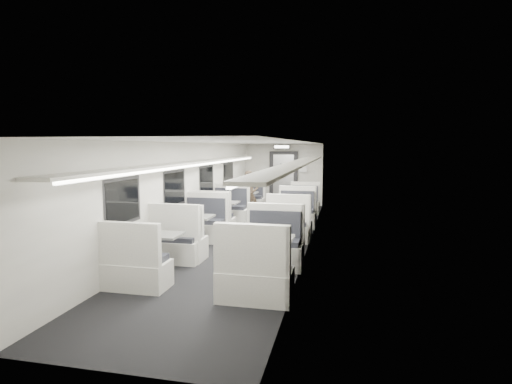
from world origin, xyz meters
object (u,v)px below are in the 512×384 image
at_px(booth_left_c, 193,232).
at_px(vestibule_door, 283,179).
at_px(booth_left_a, 244,203).
at_px(exit_sign, 282,147).
at_px(booth_left_d, 158,253).
at_px(booth_right_c, 285,233).
at_px(booth_right_a, 302,206).
at_px(booth_right_b, 293,219).
at_px(passenger, 249,196).
at_px(booth_left_b, 222,215).
at_px(booth_right_d, 266,259).

relative_size(booth_left_c, vestibule_door, 1.05).
xyz_separation_m(booth_left_a, exit_sign, (1.00, 1.84, 1.90)).
distance_m(booth_left_d, booth_right_c, 3.00).
height_order(booth_left_a, booth_left_d, booth_left_a).
height_order(booth_left_a, booth_right_a, booth_left_a).
bearing_deg(booth_right_c, exit_sign, 99.27).
bearing_deg(booth_left_d, booth_left_a, 90.00).
height_order(booth_left_c, booth_right_b, booth_left_c).
bearing_deg(booth_right_c, booth_left_a, 115.05).
height_order(passenger, exit_sign, exit_sign).
xyz_separation_m(booth_left_a, booth_left_b, (0.00, -2.59, 0.01)).
distance_m(booth_right_b, passenger, 2.26).
distance_m(booth_right_a, vestibule_door, 2.83).
xyz_separation_m(booth_right_d, passenger, (-1.57, 5.50, 0.37)).
bearing_deg(passenger, booth_left_a, 98.42).
height_order(booth_left_d, booth_right_b, booth_right_b).
relative_size(booth_left_a, passenger, 1.38).
height_order(booth_left_b, booth_right_d, booth_right_d).
height_order(booth_left_a, booth_right_b, booth_right_b).
distance_m(booth_left_b, exit_sign, 4.92).
distance_m(booth_right_a, exit_sign, 2.99).
bearing_deg(booth_right_b, vestibule_door, 101.36).
relative_size(booth_left_d, passenger, 1.36).
bearing_deg(booth_left_b, booth_left_d, -90.00).
distance_m(booth_left_a, passenger, 1.22).
height_order(booth_left_b, booth_right_b, booth_left_b).
bearing_deg(exit_sign, booth_left_d, -96.82).
relative_size(booth_right_b, exit_sign, 3.51).
height_order(booth_left_b, vestibule_door, vestibule_door).
distance_m(booth_left_b, booth_left_c, 2.21).
height_order(booth_left_b, booth_left_d, booth_left_b).
distance_m(booth_left_a, booth_left_b, 2.59).
bearing_deg(booth_right_a, booth_right_b, -90.00).
bearing_deg(passenger, booth_right_a, 14.98).
height_order(booth_left_d, booth_right_c, booth_left_d).
distance_m(booth_left_a, vestibule_door, 2.62).
bearing_deg(booth_left_d, booth_right_b, 62.70).
xyz_separation_m(booth_left_d, passenger, (0.43, 5.45, 0.40)).
bearing_deg(booth_right_d, vestibule_door, 96.41).
height_order(booth_left_d, passenger, passenger).
relative_size(booth_right_a, exit_sign, 3.24).
bearing_deg(vestibule_door, exit_sign, -90.00).
distance_m(booth_right_d, exit_sign, 8.68).
xyz_separation_m(booth_left_d, booth_right_a, (2.00, 6.30, -0.02)).
distance_m(booth_right_b, exit_sign, 4.97).
relative_size(booth_left_b, booth_right_b, 1.03).
bearing_deg(booth_right_c, passenger, 116.09).
distance_m(booth_left_b, passenger, 1.62).
xyz_separation_m(booth_right_d, exit_sign, (-1.00, 8.41, 1.88)).
relative_size(booth_left_a, booth_right_a, 1.07).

